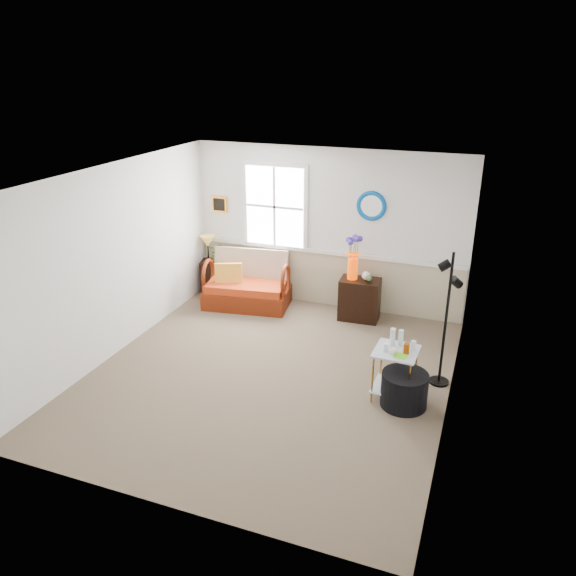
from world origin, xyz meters
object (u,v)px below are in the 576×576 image
(lamp_stand, at_px, (211,276))
(loveseat, at_px, (247,280))
(cabinet, at_px, (360,299))
(side_table, at_px, (394,374))
(ottoman, at_px, (404,390))
(floor_lamp, at_px, (446,320))

(lamp_stand, bearing_deg, loveseat, -22.14)
(lamp_stand, height_order, cabinet, cabinet)
(side_table, bearing_deg, loveseat, 145.81)
(ottoman, bearing_deg, lamp_stand, 147.96)
(floor_lamp, bearing_deg, lamp_stand, 142.84)
(loveseat, relative_size, cabinet, 2.07)
(cabinet, xyz_separation_m, side_table, (0.94, -2.06, -0.01))
(cabinet, distance_m, side_table, 2.26)
(cabinet, height_order, floor_lamp, floor_lamp)
(side_table, bearing_deg, ottoman, -40.66)
(lamp_stand, distance_m, cabinet, 2.73)
(ottoman, bearing_deg, floor_lamp, 62.84)
(lamp_stand, relative_size, side_table, 0.90)
(cabinet, bearing_deg, lamp_stand, 172.35)
(cabinet, distance_m, floor_lamp, 2.15)
(cabinet, bearing_deg, floor_lamp, -50.30)
(lamp_stand, relative_size, cabinet, 0.87)
(lamp_stand, xyz_separation_m, cabinet, (2.72, -0.20, 0.04))
(loveseat, xyz_separation_m, lamp_stand, (-0.84, 0.34, -0.16))
(loveseat, distance_m, side_table, 3.41)
(cabinet, bearing_deg, ottoman, -67.14)
(ottoman, bearing_deg, loveseat, 145.46)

